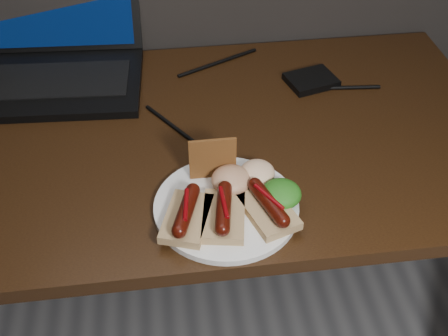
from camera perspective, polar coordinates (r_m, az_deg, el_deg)
name	(u,v)px	position (r m, az deg, el deg)	size (l,w,h in m)	color
desk	(166,169)	(1.20, -5.86, -0.12)	(1.40, 0.70, 0.75)	black
laptop	(59,53)	(1.36, -16.37, 11.14)	(0.39, 0.37, 0.25)	black
hard_drive	(311,80)	(1.31, 8.84, 8.80)	(0.11, 0.08, 0.02)	black
desk_cables	(164,100)	(1.24, -6.14, 6.84)	(1.00, 0.36, 0.01)	black
plate	(226,207)	(0.98, 0.23, -3.95)	(0.25, 0.25, 0.01)	white
bread_sausage_left	(187,215)	(0.94, -3.82, -4.75)	(0.10, 0.13, 0.04)	tan
bread_sausage_center	(224,212)	(0.94, -0.03, -4.54)	(0.09, 0.13, 0.04)	tan
bread_sausage_right	(268,207)	(0.95, 4.49, -3.96)	(0.10, 0.13, 0.04)	tan
crispbread	(213,159)	(1.00, -1.16, 0.97)	(0.09, 0.01, 0.09)	brown
salad_greens	(281,194)	(0.97, 5.84, -2.62)	(0.07, 0.07, 0.04)	#1D5C12
salsa_mound	(231,180)	(0.99, 0.74, -1.19)	(0.07, 0.07, 0.04)	maroon
coleslaw_mound	(257,173)	(1.01, 3.40, -0.46)	(0.06, 0.06, 0.04)	white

